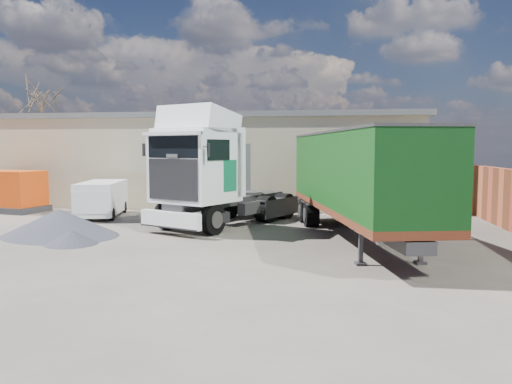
# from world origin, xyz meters

# --- Properties ---
(ground) EXTENTS (120.00, 120.00, 0.00)m
(ground) POSITION_xyz_m (0.00, 0.00, 0.00)
(ground) COLOR black
(ground) RESTS_ON ground
(warehouse) EXTENTS (30.60, 12.60, 5.42)m
(warehouse) POSITION_xyz_m (-6.00, 16.00, 2.66)
(warehouse) COLOR #C1B194
(warehouse) RESTS_ON ground
(brick_boundary_wall) EXTENTS (0.35, 26.00, 2.50)m
(brick_boundary_wall) POSITION_xyz_m (11.50, 6.00, 1.25)
(brick_boundary_wall) COLOR brown
(brick_boundary_wall) RESTS_ON ground
(bare_tree) EXTENTS (4.00, 4.00, 9.60)m
(bare_tree) POSITION_xyz_m (-18.00, 20.00, 7.92)
(bare_tree) COLOR #382B21
(bare_tree) RESTS_ON ground
(tractor_unit) EXTENTS (5.77, 7.91, 5.07)m
(tractor_unit) POSITION_xyz_m (-0.84, 4.47, 2.13)
(tractor_unit) COLOR black
(tractor_unit) RESTS_ON ground
(box_trailer) EXTENTS (5.11, 12.16, 3.96)m
(box_trailer) POSITION_xyz_m (5.05, 2.38, 2.41)
(box_trailer) COLOR #2D2D30
(box_trailer) RESTS_ON ground
(panel_van) EXTENTS (2.57, 4.48, 1.72)m
(panel_van) POSITION_xyz_m (-6.90, 6.84, 0.89)
(panel_van) COLOR black
(panel_van) RESTS_ON ground
(orange_skip) EXTENTS (3.85, 2.84, 2.17)m
(orange_skip) POSITION_xyz_m (-12.58, 8.14, 0.95)
(orange_skip) COLOR #2D2D30
(orange_skip) RESTS_ON ground
(gravel_heap) EXTENTS (6.31, 6.31, 1.02)m
(gravel_heap) POSITION_xyz_m (-6.20, 1.76, 0.47)
(gravel_heap) COLOR black
(gravel_heap) RESTS_ON ground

